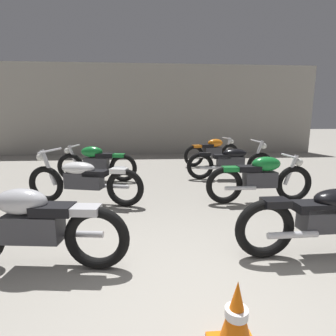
% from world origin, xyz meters
% --- Properties ---
extents(ground_plane, '(60.00, 60.00, 0.00)m').
position_xyz_m(ground_plane, '(0.00, 0.00, 0.00)').
color(ground_plane, gray).
extents(back_wall, '(13.18, 0.24, 3.60)m').
position_xyz_m(back_wall, '(0.00, 9.34, 1.80)').
color(back_wall, '#9E998E').
rests_on(back_wall, ground).
extents(motorcycle_left_row_0, '(1.97, 0.48, 0.88)m').
position_xyz_m(motorcycle_left_row_0, '(-1.57, 0.81, 0.46)').
color(motorcycle_left_row_0, black).
rests_on(motorcycle_left_row_0, ground).
extents(motorcycle_left_row_1, '(2.13, 0.79, 0.97)m').
position_xyz_m(motorcycle_left_row_1, '(-1.53, 2.85, 0.45)').
color(motorcycle_left_row_1, black).
rests_on(motorcycle_left_row_1, ground).
extents(motorcycle_left_row_2, '(1.96, 0.52, 0.88)m').
position_xyz_m(motorcycle_left_row_2, '(-1.64, 4.60, 0.46)').
color(motorcycle_left_row_2, black).
rests_on(motorcycle_left_row_2, ground).
extents(motorcycle_right_row_0, '(2.17, 0.68, 0.97)m').
position_xyz_m(motorcycle_right_row_0, '(1.64, 0.84, 0.45)').
color(motorcycle_right_row_0, black).
rests_on(motorcycle_right_row_0, ground).
extents(motorcycle_right_row_1, '(1.97, 0.48, 0.88)m').
position_xyz_m(motorcycle_right_row_1, '(1.63, 2.70, 0.46)').
color(motorcycle_right_row_1, black).
rests_on(motorcycle_right_row_1, ground).
extents(motorcycle_right_row_2, '(2.17, 0.68, 0.97)m').
position_xyz_m(motorcycle_right_row_2, '(1.66, 4.55, 0.45)').
color(motorcycle_right_row_2, black).
rests_on(motorcycle_right_row_2, ground).
extents(motorcycle_right_row_3, '(1.92, 0.73, 0.88)m').
position_xyz_m(motorcycle_right_row_3, '(1.67, 6.49, 0.46)').
color(motorcycle_right_row_3, black).
rests_on(motorcycle_right_row_3, ground).
extents(traffic_cone, '(0.32, 0.32, 0.54)m').
position_xyz_m(traffic_cone, '(0.16, -0.37, 0.26)').
color(traffic_cone, orange).
rests_on(traffic_cone, ground).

